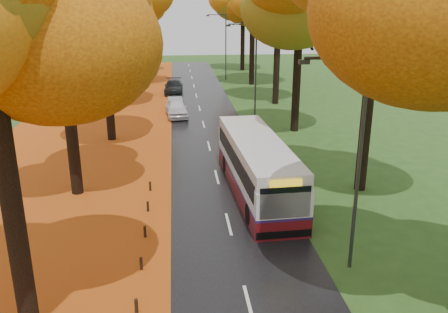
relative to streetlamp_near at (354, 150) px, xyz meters
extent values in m
cube|color=black|center=(-3.95, 17.00, -4.69)|extent=(6.50, 90.00, 0.04)
cube|color=silver|center=(-3.95, 17.00, -4.67)|extent=(0.12, 90.00, 0.01)
cube|color=#92470D|center=(-12.95, 17.00, -4.70)|extent=(12.00, 90.00, 0.02)
cube|color=#C34514|center=(-7.00, 17.00, -4.67)|extent=(0.90, 90.00, 0.01)
cylinder|color=black|center=(-10.85, -2.50, -0.43)|extent=(0.60, 0.60, 8.58)
cylinder|color=black|center=(-11.45, 8.50, -0.14)|extent=(0.60, 0.60, 9.15)
cylinder|color=black|center=(-10.85, 18.50, -0.71)|extent=(0.60, 0.60, 8.00)
ellipsoid|color=orange|center=(-10.85, 18.50, 4.29)|extent=(9.20, 9.20, 7.18)
cylinder|color=black|center=(-11.45, 30.50, -0.43)|extent=(0.60, 0.60, 8.58)
ellipsoid|color=orange|center=(-11.45, 30.50, 4.93)|extent=(8.00, 8.00, 6.24)
cylinder|color=black|center=(-10.85, 41.50, -0.14)|extent=(0.60, 0.60, 9.15)
cylinder|color=black|center=(-11.45, 51.50, -0.71)|extent=(0.60, 0.60, 8.00)
ellipsoid|color=orange|center=(-11.45, 51.50, 4.29)|extent=(8.00, 8.00, 6.24)
cylinder|color=black|center=(3.55, 7.50, -0.11)|extent=(0.60, 0.60, 9.22)
cylinder|color=black|center=(2.95, 19.50, -0.62)|extent=(0.60, 0.60, 8.19)
ellipsoid|color=orange|center=(2.95, 19.50, 4.50)|extent=(9.20, 9.20, 7.18)
cylinder|color=black|center=(3.55, 29.50, -0.36)|extent=(0.60, 0.60, 8.70)
cylinder|color=black|center=(2.95, 40.50, -0.11)|extent=(0.60, 0.60, 9.22)
cylinder|color=black|center=(3.55, 52.50, -0.62)|extent=(0.60, 0.60, 8.19)
ellipsoid|color=orange|center=(3.55, 52.50, 4.50)|extent=(8.20, 8.20, 6.40)
cube|color=black|center=(-7.65, -2.00, -4.45)|extent=(0.11, 0.11, 0.52)
cube|color=black|center=(-7.65, 0.60, -4.45)|extent=(0.11, 0.11, 0.52)
cube|color=black|center=(-7.65, 3.20, -4.45)|extent=(0.11, 0.11, 0.52)
cube|color=black|center=(-7.65, 5.80, -4.45)|extent=(0.11, 0.11, 0.52)
cube|color=black|center=(-7.65, 8.40, -4.45)|extent=(0.11, 0.11, 0.52)
cylinder|color=#333538|center=(0.25, 0.00, -0.71)|extent=(0.14, 0.14, 8.00)
cylinder|color=#333538|center=(-0.85, 0.00, 3.19)|extent=(2.20, 0.11, 0.11)
cube|color=#333538|center=(-1.95, 0.00, 3.07)|extent=(0.35, 0.18, 0.14)
cylinder|color=#333538|center=(0.25, 22.00, -0.71)|extent=(0.14, 0.14, 8.00)
cylinder|color=#333538|center=(-0.85, 22.00, 3.19)|extent=(2.20, 0.11, 0.11)
cube|color=#333538|center=(-1.95, 22.00, 3.07)|extent=(0.35, 0.18, 0.14)
cylinder|color=#333538|center=(0.25, 44.00, -0.71)|extent=(0.14, 0.14, 8.00)
cylinder|color=#333538|center=(-0.85, 44.00, 3.19)|extent=(2.20, 0.11, 0.11)
cube|color=#333538|center=(-1.95, 44.00, 3.07)|extent=(0.35, 0.18, 0.14)
cube|color=#5B0E13|center=(-2.06, 7.62, -4.23)|extent=(2.97, 10.91, 0.88)
cube|color=silver|center=(-2.06, 7.62, -3.15)|extent=(2.97, 10.91, 1.28)
cube|color=silver|center=(-2.06, 7.62, -2.17)|extent=(2.91, 10.69, 0.69)
cube|color=#2A1751|center=(-2.06, 7.62, -3.74)|extent=(2.99, 10.93, 0.12)
cube|color=black|center=(-2.06, 7.62, -2.76)|extent=(2.96, 10.05, 0.83)
cube|color=black|center=(-1.80, 2.26, -2.95)|extent=(2.16, 0.16, 1.37)
cube|color=yellow|center=(-1.80, 2.26, -2.10)|extent=(1.35, 0.12, 0.27)
cube|color=black|center=(-1.80, 2.28, -4.40)|extent=(2.41, 0.23, 0.34)
cylinder|color=black|center=(-2.99, 3.90, -4.18)|extent=(0.32, 0.99, 0.98)
cylinder|color=black|center=(-0.78, 4.00, -4.18)|extent=(0.32, 0.99, 0.98)
cylinder|color=black|center=(-3.32, 10.81, -4.18)|extent=(0.32, 0.99, 0.98)
cylinder|color=black|center=(-1.11, 10.91, -4.18)|extent=(0.32, 0.99, 0.98)
imported|color=white|center=(-6.09, 24.96, -3.94)|extent=(2.09, 4.44, 1.47)
imported|color=#989B9F|center=(-6.17, 27.07, -4.06)|extent=(1.47, 3.77, 1.22)
imported|color=black|center=(-6.30, 35.65, -3.98)|extent=(2.06, 4.81, 1.38)
camera|label=1|loc=(-6.17, -15.26, 5.03)|focal=38.00mm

